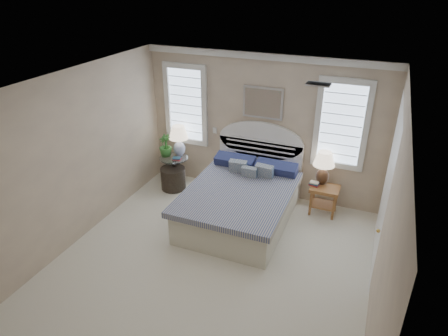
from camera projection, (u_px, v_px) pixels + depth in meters
floor at (208, 268)px, 5.89m from camera, size 4.50×5.00×0.01m
ceiling at (204, 89)px, 4.69m from camera, size 4.50×5.00×0.01m
wall_back at (262, 127)px, 7.36m from camera, size 4.50×0.02×2.70m
wall_left at (71, 161)px, 6.05m from camera, size 0.02×5.00×2.70m
wall_right at (386, 226)px, 4.53m from camera, size 0.02×5.00×2.70m
crown_molding at (265, 56)px, 6.75m from camera, size 4.50×0.08×0.12m
hvac_vent at (318, 84)px, 4.95m from camera, size 0.30×0.20×0.02m
switch_plate at (215, 130)px, 7.76m from camera, size 0.08×0.01×0.12m
window_left at (186, 105)px, 7.75m from camera, size 0.90×0.06×1.60m
window_right at (342, 125)px, 6.76m from camera, size 0.90×0.06×1.60m
painting at (263, 103)px, 7.12m from camera, size 0.74×0.04×0.58m
closet_door at (386, 189)px, 5.60m from camera, size 0.02×1.80×2.40m
bed at (242, 199)px, 6.93m from camera, size 1.72×2.28×1.47m
side_table_left at (174, 169)px, 7.97m from camera, size 0.56×0.56×0.63m
nightstand_right at (324, 194)px, 7.06m from camera, size 0.50×0.40×0.53m
floor_pot at (173, 178)px, 7.95m from camera, size 0.59×0.59×0.44m
lamp_left at (179, 137)px, 7.80m from camera, size 0.48×0.48×0.63m
lamp_right at (324, 164)px, 6.97m from camera, size 0.48×0.48×0.62m
potted_plant at (165, 146)px, 7.84m from camera, size 0.31×0.31×0.45m
books_left at (177, 159)px, 7.77m from camera, size 0.18×0.15×0.04m
books_right at (314, 184)px, 7.05m from camera, size 0.18×0.14×0.07m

